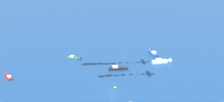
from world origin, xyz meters
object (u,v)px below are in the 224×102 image
(motorboat_near_centre, at_px, (9,77))
(motorboat_trailing, at_px, (162,61))
(motorboat_outer_ring_a, at_px, (153,53))
(motorboat_offshore, at_px, (75,58))
(marker_buoy, at_px, (115,88))
(motorboat_far_stbd, at_px, (119,68))

(motorboat_near_centre, xyz_separation_m, motorboat_trailing, (61.86, 56.00, 0.25))
(motorboat_trailing, height_order, motorboat_outer_ring_a, motorboat_trailing)
(motorboat_offshore, height_order, motorboat_trailing, motorboat_trailing)
(motorboat_near_centre, distance_m, marker_buoy, 55.35)
(motorboat_far_stbd, relative_size, marker_buoy, 4.58)
(motorboat_trailing, height_order, marker_buoy, motorboat_trailing)
(motorboat_offshore, distance_m, motorboat_trailing, 49.98)
(marker_buoy, bearing_deg, motorboat_near_centre, -165.93)
(motorboat_near_centre, height_order, motorboat_trailing, motorboat_trailing)
(motorboat_offshore, bearing_deg, motorboat_outer_ring_a, 37.06)
(motorboat_offshore, xyz_separation_m, marker_buoy, (38.73, -25.28, -0.23))
(motorboat_offshore, bearing_deg, motorboat_trailing, 20.21)
(motorboat_trailing, bearing_deg, motorboat_far_stbd, -129.69)
(motorboat_far_stbd, bearing_deg, marker_buoy, -67.98)
(motorboat_near_centre, height_order, motorboat_offshore, motorboat_offshore)
(motorboat_near_centre, relative_size, motorboat_outer_ring_a, 0.78)
(motorboat_far_stbd, bearing_deg, motorboat_offshore, 173.70)
(motorboat_offshore, bearing_deg, marker_buoy, -33.13)
(motorboat_outer_ring_a, bearing_deg, marker_buoy, -88.01)
(motorboat_far_stbd, distance_m, motorboat_offshore, 30.02)
(motorboat_offshore, bearing_deg, motorboat_far_stbd, -6.30)
(motorboat_outer_ring_a, relative_size, marker_buoy, 4.48)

